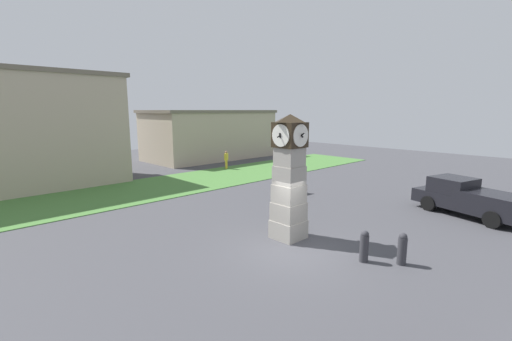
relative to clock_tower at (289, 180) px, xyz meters
The scene contains 9 objects.
ground_plane 2.86m from the clock_tower, 132.83° to the right, with size 74.72×74.72×0.00m, color #424247.
clock_tower is the anchor object (origin of this frame).
bollard_near_tower 4.93m from the clock_tower, 77.89° to the right, with size 0.31×0.31×1.15m.
bollard_mid_row 3.91m from the clock_tower, 86.69° to the right, with size 0.31×0.31×1.16m.
pickup_truck 10.13m from the clock_tower, 25.80° to the right, with size 3.27×5.65×1.85m.
bench 7.94m from the clock_tower, 38.34° to the left, with size 1.63×0.62×0.90m.
pedestrian_near_bench 17.68m from the clock_tower, 59.70° to the left, with size 0.47×0.39×1.69m.
storefront_low_left 25.48m from the clock_tower, 61.05° to the left, with size 14.30×7.46×5.35m.
grass_verge_far 12.99m from the clock_tower, 85.46° to the left, with size 44.83×7.00×0.04m, color #477A38.
Camera 1 is at (-9.64, -8.06, 5.35)m, focal length 24.00 mm.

